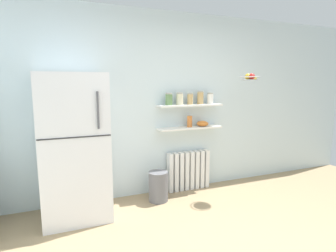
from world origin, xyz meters
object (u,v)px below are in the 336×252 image
storage_jar_4 (210,98)px  shelf_bowl (202,124)px  trash_bin (158,186)px  radiator (188,170)px  storage_jar_1 (180,99)px  storage_jar_2 (190,99)px  refrigerator (74,147)px  storage_jar_3 (200,98)px  vase (190,121)px  hanging_fruit_basket (250,77)px  storage_jar_0 (169,99)px

storage_jar_4 → shelf_bowl: 0.39m
shelf_bowl → trash_bin: bearing=-165.6°
radiator → storage_jar_1: bearing=-169.8°
storage_jar_1 → storage_jar_4: storage_jar_1 is taller
storage_jar_2 → storage_jar_4: storage_jar_2 is taller
refrigerator → trash_bin: refrigerator is taller
storage_jar_3 → vase: 0.39m
radiator → storage_jar_4: 1.14m
storage_jar_3 → hanging_fruit_basket: size_ratio=0.71×
radiator → storage_jar_2: storage_jar_2 is taller
storage_jar_1 → storage_jar_3: (0.33, -0.00, 0.01)m
vase → shelf_bowl: size_ratio=0.93×
storage_jar_2 → storage_jar_4: size_ratio=1.02×
radiator → trash_bin: (-0.57, -0.23, -0.09)m
storage_jar_0 → vase: bearing=0.0°
trash_bin → hanging_fruit_basket: bearing=-10.8°
refrigerator → hanging_fruit_basket: bearing=-5.0°
storage_jar_0 → hanging_fruit_basket: (1.03, -0.44, 0.30)m
refrigerator → storage_jar_0: refrigerator is taller
storage_jar_2 → trash_bin: size_ratio=0.41×
storage_jar_3 → hanging_fruit_basket: hanging_fruit_basket is taller
refrigerator → storage_jar_4: (1.97, 0.24, 0.52)m
refrigerator → storage_jar_2: bearing=8.3°
storage_jar_0 → hanging_fruit_basket: hanging_fruit_basket is taller
refrigerator → storage_jar_4: bearing=6.9°
hanging_fruit_basket → vase: bearing=147.7°
storage_jar_3 → hanging_fruit_basket: (0.53, -0.44, 0.29)m
radiator → storage_jar_3: (0.17, -0.03, 1.10)m
shelf_bowl → hanging_fruit_basket: hanging_fruit_basket is taller
refrigerator → hanging_fruit_basket: size_ratio=6.27×
hanging_fruit_basket → storage_jar_1: bearing=152.9°
radiator → storage_jar_4: bearing=-5.1°
shelf_bowl → hanging_fruit_basket: bearing=-42.3°
radiator → vase: vase is taller
refrigerator → trash_bin: size_ratio=4.18×
storage_jar_3 → storage_jar_2: bearing=180.0°
storage_jar_3 → vase: size_ratio=1.18×
refrigerator → storage_jar_1: size_ratio=9.78×
radiator → storage_jar_2: size_ratio=3.98×
vase → trash_bin: (-0.57, -0.20, -0.84)m
refrigerator → shelf_bowl: 1.87m
trash_bin → hanging_fruit_basket: hanging_fruit_basket is taller
storage_jar_2 → hanging_fruit_basket: size_ratio=0.61×
storage_jar_3 → storage_jar_0: bearing=180.0°
storage_jar_3 → refrigerator: bearing=-172.5°
refrigerator → storage_jar_0: (1.31, 0.24, 0.52)m
storage_jar_1 → storage_jar_2: storage_jar_1 is taller
refrigerator → vase: size_ratio=10.45×
storage_jar_0 → storage_jar_4: 0.67m
storage_jar_4 → vase: 0.47m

